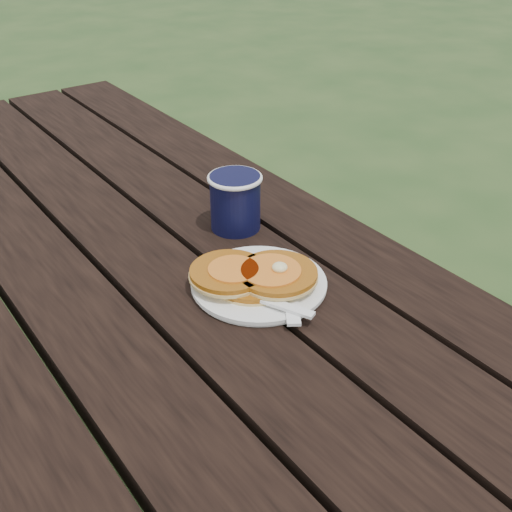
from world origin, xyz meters
TOP-DOWN VIEW (x-y plane):
  - picnic_table at (0.00, 0.00)m, footprint 1.36×1.80m
  - plate at (0.10, -0.25)m, footprint 0.20×0.20m
  - pancake_stack at (0.09, -0.25)m, footprint 0.18×0.17m
  - knife at (0.12, -0.30)m, footprint 0.12×0.16m
  - fork at (0.08, -0.32)m, footprint 0.10×0.16m
  - coffee_cup at (0.18, -0.07)m, footprint 0.10×0.10m

SIDE VIEW (x-z plane):
  - picnic_table at x=0.00m, z-range -0.01..0.74m
  - plate at x=0.10m, z-range 0.75..0.76m
  - knife at x=0.12m, z-range 0.76..0.76m
  - fork at x=0.08m, z-range 0.77..0.77m
  - pancake_stack at x=0.09m, z-range 0.76..0.79m
  - coffee_cup at x=0.18m, z-range 0.76..0.86m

